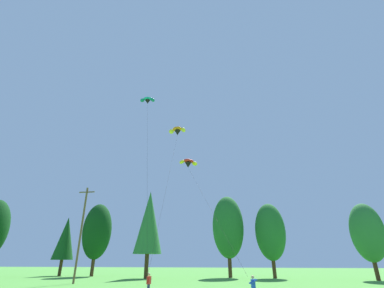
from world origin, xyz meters
name	(u,v)px	position (x,y,z in m)	size (l,w,h in m)	color
treeline_tree_b	(65,238)	(-29.23, 52.21, 6.63)	(3.93, 3.93, 10.59)	#472D19
treeline_tree_c	(97,231)	(-22.51, 51.56, 7.78)	(5.27, 5.27, 12.85)	#472D19
treeline_tree_d	(149,222)	(-11.01, 47.18, 8.76)	(4.67, 4.67, 13.98)	#472D19
treeline_tree_e	(228,227)	(2.26, 51.42, 8.17)	(5.44, 5.44, 13.50)	#472D19
treeline_tree_f	(270,232)	(9.39, 50.85, 7.19)	(5.01, 5.01, 11.88)	#472D19
treeline_tree_g	(367,232)	(23.30, 47.51, 6.60)	(4.74, 4.74, 10.90)	#472D19
utility_pole	(81,231)	(-16.54, 35.48, 6.28)	(2.20, 0.26, 12.01)	brown
kite_flyer_near	(149,282)	(-3.86, 25.32, 0.99)	(0.31, 0.59, 1.69)	navy
kite_flyer_mid	(253,286)	(4.63, 22.42, 1.00)	(0.62, 0.65, 1.69)	navy
parafoil_kite_high_teal	(148,101)	(-8.13, 33.80, 24.40)	(5.24, 8.90, 23.79)	teal
parafoil_kite_mid_red_yellow	(188,163)	(-2.76, 38.41, 15.96)	(8.47, 17.15, 14.98)	red
parafoil_kite_far_orange	(177,131)	(-6.14, 45.91, 25.04)	(3.92, 21.30, 24.74)	orange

